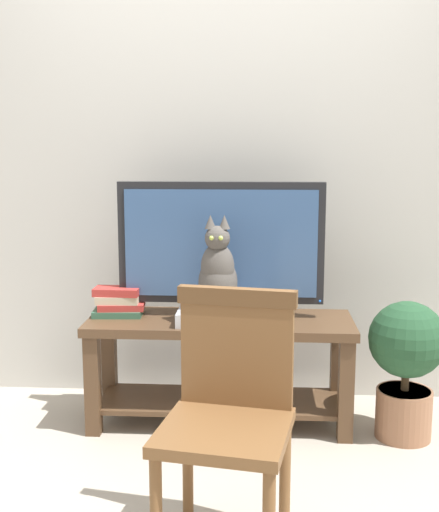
{
  "coord_description": "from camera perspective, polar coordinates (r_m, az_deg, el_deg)",
  "views": [
    {
      "loc": [
        0.18,
        -2.61,
        1.38
      ],
      "look_at": [
        -0.01,
        0.48,
        0.85
      ],
      "focal_mm": 46.6,
      "sensor_mm": 36.0,
      "label": 1
    }
  ],
  "objects": [
    {
      "name": "cat",
      "position": [
        3.14,
        -0.13,
        -1.49
      ],
      "size": [
        0.19,
        0.28,
        0.45
      ],
      "color": "#514C47",
      "rests_on": "media_box"
    },
    {
      "name": "back_wall",
      "position": [
        3.61,
        0.71,
        9.96
      ],
      "size": [
        7.0,
        0.12,
        2.8
      ],
      "primitive_type": "cube",
      "color": "beige",
      "rests_on": "ground"
    },
    {
      "name": "potted_plant",
      "position": [
        3.25,
        15.73,
        -8.57
      ],
      "size": [
        0.36,
        0.36,
        0.66
      ],
      "color": "#9E6B4C",
      "rests_on": "ground"
    },
    {
      "name": "tv",
      "position": [
        3.24,
        0.12,
        0.74
      ],
      "size": [
        1.0,
        0.2,
        0.66
      ],
      "color": "black",
      "rests_on": "tv_stand"
    },
    {
      "name": "book_stack",
      "position": [
        3.35,
        -8.63,
        -3.98
      ],
      "size": [
        0.26,
        0.19,
        0.14
      ],
      "color": "#38664C",
      "rests_on": "tv_stand"
    },
    {
      "name": "tv_stand",
      "position": [
        3.31,
        0.05,
        -8.28
      ],
      "size": [
        1.29,
        0.45,
        0.53
      ],
      "color": "#513823",
      "rests_on": "ground"
    },
    {
      "name": "wooden_chair",
      "position": [
        2.3,
        0.89,
        -12.39
      ],
      "size": [
        0.48,
        0.49,
        0.89
      ],
      "color": "brown",
      "rests_on": "ground"
    },
    {
      "name": "ground_plane",
      "position": [
        2.96,
        -0.37,
        -18.15
      ],
      "size": [
        12.0,
        12.0,
        0.0
      ],
      "primitive_type": "plane",
      "color": "#ADA393"
    },
    {
      "name": "media_box",
      "position": [
        3.2,
        -0.13,
        -5.09
      ],
      "size": [
        0.38,
        0.29,
        0.07
      ],
      "color": "#BCBCC1",
      "rests_on": "tv_stand"
    }
  ]
}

